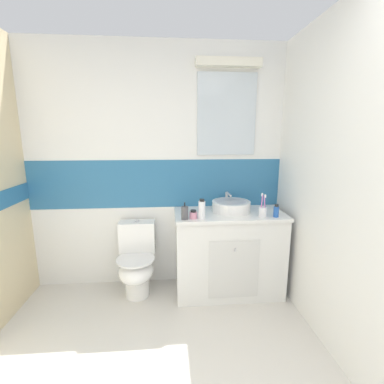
{
  "coord_description": "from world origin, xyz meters",
  "views": [
    {
      "loc": [
        0.13,
        -0.4,
        1.6
      ],
      "look_at": [
        0.33,
        2.0,
        1.09
      ],
      "focal_mm": 25.3,
      "sensor_mm": 36.0,
      "label": 1
    }
  ],
  "objects_px": {
    "toothbrush_cup": "(263,211)",
    "lotion_bottle_short": "(276,211)",
    "hair_gel_jar": "(193,215)",
    "sink_basin": "(231,206)",
    "soap_dispenser": "(185,213)",
    "toilet": "(137,262)",
    "shampoo_bottle_tall": "(202,210)"
  },
  "relations": [
    {
      "from": "soap_dispenser",
      "to": "sink_basin",
      "type": "bearing_deg",
      "value": 25.39
    },
    {
      "from": "soap_dispenser",
      "to": "shampoo_bottle_tall",
      "type": "height_order",
      "value": "shampoo_bottle_tall"
    },
    {
      "from": "toilet",
      "to": "lotion_bottle_short",
      "type": "bearing_deg",
      "value": -8.84
    },
    {
      "from": "toothbrush_cup",
      "to": "lotion_bottle_short",
      "type": "xyz_separation_m",
      "value": [
        0.12,
        -0.03,
        0.0
      ]
    },
    {
      "from": "sink_basin",
      "to": "toothbrush_cup",
      "type": "distance_m",
      "value": 0.32
    },
    {
      "from": "toothbrush_cup",
      "to": "hair_gel_jar",
      "type": "bearing_deg",
      "value": -179.4
    },
    {
      "from": "toothbrush_cup",
      "to": "soap_dispenser",
      "type": "xyz_separation_m",
      "value": [
        -0.73,
        -0.03,
        0.01
      ]
    },
    {
      "from": "sink_basin",
      "to": "soap_dispenser",
      "type": "xyz_separation_m",
      "value": [
        -0.48,
        -0.23,
        0.01
      ]
    },
    {
      "from": "toothbrush_cup",
      "to": "soap_dispenser",
      "type": "bearing_deg",
      "value": -177.72
    },
    {
      "from": "toothbrush_cup",
      "to": "lotion_bottle_short",
      "type": "distance_m",
      "value": 0.12
    },
    {
      "from": "shampoo_bottle_tall",
      "to": "hair_gel_jar",
      "type": "relative_size",
      "value": 2.33
    },
    {
      "from": "shampoo_bottle_tall",
      "to": "lotion_bottle_short",
      "type": "xyz_separation_m",
      "value": [
        0.7,
        -0.0,
        -0.03
      ]
    },
    {
      "from": "hair_gel_jar",
      "to": "toothbrush_cup",
      "type": "bearing_deg",
      "value": 0.6
    },
    {
      "from": "soap_dispenser",
      "to": "hair_gel_jar",
      "type": "xyz_separation_m",
      "value": [
        0.08,
        0.02,
        -0.03
      ]
    },
    {
      "from": "sink_basin",
      "to": "toothbrush_cup",
      "type": "bearing_deg",
      "value": -37.47
    },
    {
      "from": "toothbrush_cup",
      "to": "hair_gel_jar",
      "type": "height_order",
      "value": "toothbrush_cup"
    },
    {
      "from": "toothbrush_cup",
      "to": "soap_dispenser",
      "type": "height_order",
      "value": "toothbrush_cup"
    },
    {
      "from": "sink_basin",
      "to": "soap_dispenser",
      "type": "distance_m",
      "value": 0.53
    },
    {
      "from": "sink_basin",
      "to": "toilet",
      "type": "bearing_deg",
      "value": -178.64
    },
    {
      "from": "toothbrush_cup",
      "to": "hair_gel_jar",
      "type": "xyz_separation_m",
      "value": [
        -0.65,
        -0.01,
        -0.02
      ]
    },
    {
      "from": "shampoo_bottle_tall",
      "to": "sink_basin",
      "type": "bearing_deg",
      "value": 35.22
    },
    {
      "from": "toilet",
      "to": "toothbrush_cup",
      "type": "distance_m",
      "value": 1.34
    },
    {
      "from": "shampoo_bottle_tall",
      "to": "toothbrush_cup",
      "type": "bearing_deg",
      "value": 2.97
    },
    {
      "from": "toothbrush_cup",
      "to": "shampoo_bottle_tall",
      "type": "relative_size",
      "value": 1.21
    },
    {
      "from": "toothbrush_cup",
      "to": "lotion_bottle_short",
      "type": "relative_size",
      "value": 1.86
    },
    {
      "from": "soap_dispenser",
      "to": "lotion_bottle_short",
      "type": "distance_m",
      "value": 0.85
    },
    {
      "from": "sink_basin",
      "to": "lotion_bottle_short",
      "type": "bearing_deg",
      "value": -31.49
    },
    {
      "from": "toilet",
      "to": "lotion_bottle_short",
      "type": "height_order",
      "value": "lotion_bottle_short"
    },
    {
      "from": "sink_basin",
      "to": "hair_gel_jar",
      "type": "bearing_deg",
      "value": -152.8
    },
    {
      "from": "sink_basin",
      "to": "lotion_bottle_short",
      "type": "relative_size",
      "value": 3.52
    },
    {
      "from": "soap_dispenser",
      "to": "hair_gel_jar",
      "type": "distance_m",
      "value": 0.09
    },
    {
      "from": "toothbrush_cup",
      "to": "lotion_bottle_short",
      "type": "height_order",
      "value": "toothbrush_cup"
    }
  ]
}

